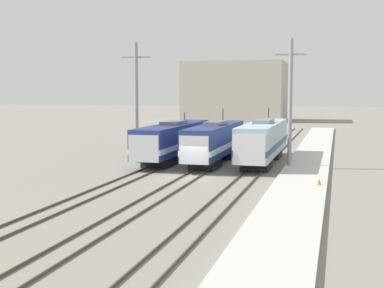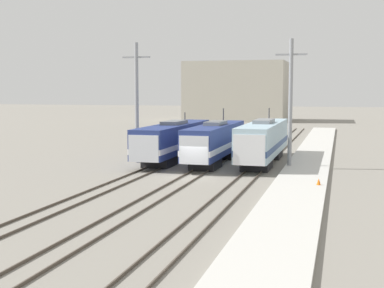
# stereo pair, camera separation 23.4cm
# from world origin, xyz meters

# --- Properties ---
(ground_plane) EXTENTS (400.00, 400.00, 0.00)m
(ground_plane) POSITION_xyz_m (0.00, 0.00, 0.00)
(ground_plane) COLOR gray
(rail_pair_far_left) EXTENTS (1.51, 120.00, 0.15)m
(rail_pair_far_left) POSITION_xyz_m (-4.65, 0.00, 0.07)
(rail_pair_far_left) COLOR #4C4238
(rail_pair_far_left) RESTS_ON ground_plane
(rail_pair_center) EXTENTS (1.51, 120.00, 0.15)m
(rail_pair_center) POSITION_xyz_m (0.00, 0.00, 0.07)
(rail_pair_center) COLOR #4C4238
(rail_pair_center) RESTS_ON ground_plane
(rail_pair_far_right) EXTENTS (1.51, 120.00, 0.15)m
(rail_pair_far_right) POSITION_xyz_m (4.65, 0.00, 0.07)
(rail_pair_far_right) COLOR #4C4238
(rail_pair_far_right) RESTS_ON ground_plane
(locomotive_far_left) EXTENTS (3.08, 18.09, 4.82)m
(locomotive_far_left) POSITION_xyz_m (-4.65, 9.58, 2.12)
(locomotive_far_left) COLOR black
(locomotive_far_left) RESTS_ON ground_plane
(locomotive_center) EXTENTS (2.85, 16.49, 5.35)m
(locomotive_center) POSITION_xyz_m (0.00, 8.56, 2.16)
(locomotive_center) COLOR black
(locomotive_center) RESTS_ON ground_plane
(locomotive_far_right) EXTENTS (3.00, 17.68, 5.39)m
(locomotive_far_right) POSITION_xyz_m (4.65, 9.75, 2.25)
(locomotive_far_right) COLOR #232326
(locomotive_far_right) RESTS_ON ground_plane
(catenary_tower_left) EXTENTS (2.88, 0.38, 11.95)m
(catenary_tower_left) POSITION_xyz_m (-7.67, 7.27, 6.16)
(catenary_tower_left) COLOR gray
(catenary_tower_left) RESTS_ON ground_plane
(catenary_tower_right) EXTENTS (2.88, 0.38, 11.95)m
(catenary_tower_right) POSITION_xyz_m (7.48, 7.27, 6.16)
(catenary_tower_right) COLOR gray
(catenary_tower_right) RESTS_ON ground_plane
(platform) EXTENTS (4.00, 120.00, 0.29)m
(platform) POSITION_xyz_m (9.12, 0.00, 0.14)
(platform) COLOR beige
(platform) RESTS_ON ground_plane
(traffic_cone) EXTENTS (0.32, 0.32, 0.50)m
(traffic_cone) POSITION_xyz_m (10.54, -2.61, 0.54)
(traffic_cone) COLOR orange
(traffic_cone) RESTS_ON platform
(depot_building) EXTENTS (23.39, 15.59, 13.94)m
(depot_building) POSITION_xyz_m (-12.11, 84.12, 6.97)
(depot_building) COLOR #B2AD9E
(depot_building) RESTS_ON ground_plane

